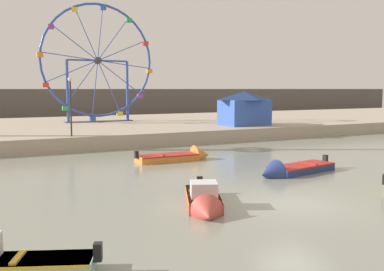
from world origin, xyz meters
The scene contains 9 objects.
ground_plane centered at (0.00, 0.00, 0.00)m, with size 240.00×240.00×0.00m, color gray.
quay_promenade centered at (0.00, 29.80, 0.52)m, with size 110.00×24.12×1.04m, color tan.
distant_town_skyline centered at (0.00, 56.09, 2.20)m, with size 140.00×3.00×4.40m, color #564C47.
motorboat_orange_hull centered at (0.65, 11.39, 0.23)m, with size 4.97×1.47×1.33m.
motorboat_navy_blue centered at (3.62, 4.65, 0.22)m, with size 5.25×2.29×1.33m.
motorboat_faded_red centered at (-3.44, 0.78, 0.29)m, with size 2.73×4.22×1.34m.
ferris_wheel_blue_frame centered at (0.86, 31.72, 7.08)m, with size 11.77×1.20×12.01m.
carnival_booth_blue_tent centered at (11.81, 21.24, 2.68)m, with size 4.71×3.33×3.15m.
promenade_lamp_near centered at (-4.61, 18.58, 3.77)m, with size 0.32×0.32×4.21m.
Camera 1 is at (-10.99, -13.18, 4.42)m, focal length 41.25 mm.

